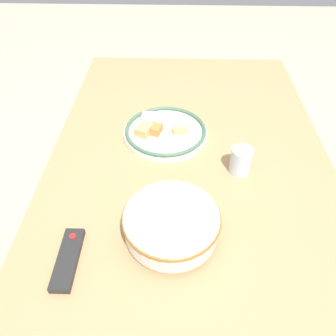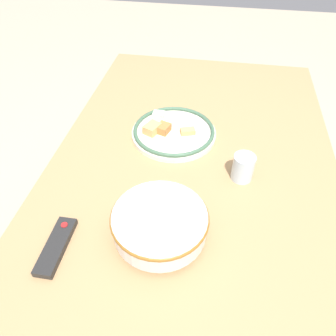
{
  "view_description": "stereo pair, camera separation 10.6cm",
  "coord_description": "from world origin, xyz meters",
  "px_view_note": "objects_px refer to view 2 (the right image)",
  "views": [
    {
      "loc": [
        -0.86,
        0.05,
        1.49
      ],
      "look_at": [
        -0.09,
        0.07,
        0.76
      ],
      "focal_mm": 35.0,
      "sensor_mm": 36.0,
      "label": 1
    },
    {
      "loc": [
        -0.85,
        -0.06,
        1.49
      ],
      "look_at": [
        -0.09,
        0.07,
        0.76
      ],
      "focal_mm": 35.0,
      "sensor_mm": 36.0,
      "label": 2
    }
  ],
  "objects_px": {
    "noodle_bowl": "(160,223)",
    "tv_remote": "(56,246)",
    "food_plate": "(173,132)",
    "drinking_glass": "(243,167)"
  },
  "relations": [
    {
      "from": "noodle_bowl",
      "to": "tv_remote",
      "type": "height_order",
      "value": "noodle_bowl"
    },
    {
      "from": "noodle_bowl",
      "to": "food_plate",
      "type": "height_order",
      "value": "noodle_bowl"
    },
    {
      "from": "noodle_bowl",
      "to": "tv_remote",
      "type": "bearing_deg",
      "value": 109.01
    },
    {
      "from": "tv_remote",
      "to": "drinking_glass",
      "type": "bearing_deg",
      "value": 35.81
    },
    {
      "from": "noodle_bowl",
      "to": "drinking_glass",
      "type": "bearing_deg",
      "value": -39.94
    },
    {
      "from": "tv_remote",
      "to": "drinking_glass",
      "type": "height_order",
      "value": "drinking_glass"
    },
    {
      "from": "tv_remote",
      "to": "noodle_bowl",
      "type": "bearing_deg",
      "value": 18.68
    },
    {
      "from": "noodle_bowl",
      "to": "food_plate",
      "type": "relative_size",
      "value": 0.84
    },
    {
      "from": "food_plate",
      "to": "tv_remote",
      "type": "distance_m",
      "value": 0.6
    },
    {
      "from": "tv_remote",
      "to": "drinking_glass",
      "type": "relative_size",
      "value": 1.98
    }
  ]
}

